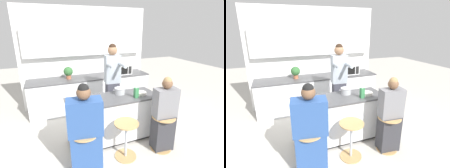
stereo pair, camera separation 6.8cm
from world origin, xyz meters
TOP-DOWN VIEW (x-y plane):
  - ground_plane at (0.00, 0.00)m, footprint 16.00×16.00m
  - wall_back at (0.00, 1.94)m, footprint 3.51×0.22m
  - back_counter at (0.00, 1.60)m, footprint 3.26×0.70m
  - kitchen_island at (0.00, 0.00)m, footprint 1.78×0.64m
  - bar_stool_leftmost at (-0.71, -0.61)m, footprint 0.41×0.41m
  - bar_stool_center at (0.00, -0.58)m, footprint 0.41×0.41m
  - bar_stool_rightmost at (0.71, -0.63)m, footprint 0.41×0.41m
  - person_cooking at (0.24, 0.63)m, footprint 0.38×0.58m
  - person_wrapped_blanket at (-0.70, -0.61)m, footprint 0.55×0.37m
  - person_seated_near at (0.73, -0.61)m, footprint 0.43×0.30m
  - cooking_pot at (0.19, 0.13)m, footprint 0.30×0.21m
  - fruit_bowl at (0.57, -0.06)m, footprint 0.21×0.21m
  - coffee_cup_near at (-0.36, -0.08)m, footprint 0.11×0.08m
  - banana_bunch at (-0.72, -0.13)m, footprint 0.18×0.13m
  - juice_carton at (0.40, -0.16)m, footprint 0.07×0.07m
  - microwave at (0.89, 1.55)m, footprint 0.51×0.34m
  - potted_plant at (-0.59, 1.60)m, footprint 0.24×0.24m

SIDE VIEW (x-z plane):
  - ground_plane at x=0.00m, z-range 0.00..0.00m
  - bar_stool_leftmost at x=-0.71m, z-range 0.06..0.73m
  - bar_stool_center at x=0.00m, z-range 0.06..0.73m
  - bar_stool_rightmost at x=0.71m, z-range 0.06..0.73m
  - back_counter at x=0.00m, z-range 0.00..0.90m
  - kitchen_island at x=0.00m, z-range 0.01..0.91m
  - person_seated_near at x=0.73m, z-range -0.07..1.33m
  - person_wrapped_blanket at x=-0.70m, z-range -0.04..1.41m
  - banana_bunch at x=-0.72m, z-range 0.90..0.96m
  - fruit_bowl at x=0.57m, z-range 0.90..0.96m
  - person_cooking at x=0.24m, z-range 0.02..1.87m
  - coffee_cup_near at x=-0.36m, z-range 0.90..1.00m
  - cooking_pot at x=0.19m, z-range 0.90..1.03m
  - juice_carton at x=0.40m, z-range 0.90..1.11m
  - microwave at x=0.89m, z-range 0.90..1.17m
  - potted_plant at x=-0.59m, z-range 0.92..1.24m
  - wall_back at x=0.00m, z-range 0.19..2.89m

